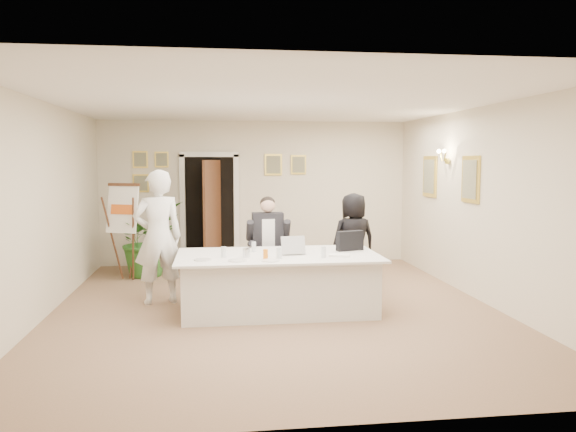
% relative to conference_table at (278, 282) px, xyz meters
% --- Properties ---
extents(floor, '(7.00, 7.00, 0.00)m').
position_rel_conference_table_xyz_m(floor, '(-0.03, 0.14, -0.39)').
color(floor, brown).
rests_on(floor, ground).
extents(ceiling, '(6.00, 7.00, 0.02)m').
position_rel_conference_table_xyz_m(ceiling, '(-0.03, 0.14, 2.41)').
color(ceiling, white).
rests_on(ceiling, wall_back).
extents(wall_back, '(6.00, 0.10, 2.80)m').
position_rel_conference_table_xyz_m(wall_back, '(-0.03, 3.64, 1.01)').
color(wall_back, beige).
rests_on(wall_back, floor).
extents(wall_front, '(6.00, 0.10, 2.80)m').
position_rel_conference_table_xyz_m(wall_front, '(-0.03, -3.36, 1.01)').
color(wall_front, beige).
rests_on(wall_front, floor).
extents(wall_left, '(0.10, 7.00, 2.80)m').
position_rel_conference_table_xyz_m(wall_left, '(-3.03, 0.14, 1.01)').
color(wall_left, beige).
rests_on(wall_left, floor).
extents(wall_right, '(0.10, 7.00, 2.80)m').
position_rel_conference_table_xyz_m(wall_right, '(2.97, 0.14, 1.01)').
color(wall_right, beige).
rests_on(wall_right, floor).
extents(doorway, '(1.14, 0.86, 2.20)m').
position_rel_conference_table_xyz_m(doorway, '(-0.91, 3.46, 0.65)').
color(doorway, black).
rests_on(doorway, floor).
extents(pictures_back_wall, '(3.40, 0.06, 0.80)m').
position_rel_conference_table_xyz_m(pictures_back_wall, '(-0.83, 3.61, 1.46)').
color(pictures_back_wall, '#E8C94F').
rests_on(pictures_back_wall, wall_back).
extents(pictures_right_wall, '(0.06, 2.20, 0.80)m').
position_rel_conference_table_xyz_m(pictures_right_wall, '(2.94, 1.34, 1.36)').
color(pictures_right_wall, '#E8C94F').
rests_on(pictures_right_wall, wall_right).
extents(wall_sconce, '(0.20, 0.30, 0.24)m').
position_rel_conference_table_xyz_m(wall_sconce, '(2.87, 1.34, 1.71)').
color(wall_sconce, gold).
rests_on(wall_sconce, wall_right).
extents(conference_table, '(2.69, 1.44, 0.78)m').
position_rel_conference_table_xyz_m(conference_table, '(0.00, 0.00, 0.00)').
color(conference_table, silver).
rests_on(conference_table, floor).
extents(seated_man, '(0.68, 0.72, 1.50)m').
position_rel_conference_table_xyz_m(seated_man, '(-0.03, 1.06, 0.36)').
color(seated_man, black).
rests_on(seated_man, floor).
extents(flip_chart, '(0.58, 0.46, 1.62)m').
position_rel_conference_table_xyz_m(flip_chart, '(-2.32, 2.27, 0.36)').
color(flip_chart, '#3D2913').
rests_on(flip_chart, floor).
extents(standing_man, '(0.79, 0.63, 1.90)m').
position_rel_conference_table_xyz_m(standing_man, '(-1.63, 0.64, 0.56)').
color(standing_man, white).
rests_on(standing_man, floor).
extents(standing_woman, '(0.81, 0.59, 1.51)m').
position_rel_conference_table_xyz_m(standing_woman, '(1.38, 1.35, 0.36)').
color(standing_woman, black).
rests_on(standing_woman, floor).
extents(potted_palm, '(1.56, 1.56, 1.32)m').
position_rel_conference_table_xyz_m(potted_palm, '(-2.03, 2.64, 0.26)').
color(potted_palm, '#2B6421').
rests_on(potted_palm, floor).
extents(laptop, '(0.37, 0.39, 0.28)m').
position_rel_conference_table_xyz_m(laptop, '(0.19, 0.01, 0.52)').
color(laptop, '#B7BABC').
rests_on(laptop, conference_table).
extents(laptop_bag, '(0.41, 0.22, 0.27)m').
position_rel_conference_table_xyz_m(laptop_bag, '(1.03, 0.19, 0.52)').
color(laptop_bag, black).
rests_on(laptop_bag, conference_table).
extents(paper_stack, '(0.31, 0.25, 0.03)m').
position_rel_conference_table_xyz_m(paper_stack, '(0.78, -0.26, 0.40)').
color(paper_stack, white).
rests_on(paper_stack, conference_table).
extents(plate_left, '(0.24, 0.24, 0.01)m').
position_rel_conference_table_xyz_m(plate_left, '(-0.99, -0.34, 0.39)').
color(plate_left, white).
rests_on(plate_left, conference_table).
extents(plate_mid, '(0.27, 0.27, 0.01)m').
position_rel_conference_table_xyz_m(plate_mid, '(-0.56, -0.45, 0.39)').
color(plate_mid, white).
rests_on(plate_mid, conference_table).
extents(plate_near, '(0.25, 0.25, 0.01)m').
position_rel_conference_table_xyz_m(plate_near, '(-0.15, -0.51, 0.39)').
color(plate_near, white).
rests_on(plate_near, conference_table).
extents(glass_a, '(0.08, 0.08, 0.14)m').
position_rel_conference_table_xyz_m(glass_a, '(-0.73, -0.15, 0.45)').
color(glass_a, silver).
rests_on(glass_a, conference_table).
extents(glass_b, '(0.08, 0.08, 0.14)m').
position_rel_conference_table_xyz_m(glass_b, '(-0.02, -0.35, 0.45)').
color(glass_b, silver).
rests_on(glass_b, conference_table).
extents(glass_c, '(0.07, 0.07, 0.14)m').
position_rel_conference_table_xyz_m(glass_c, '(0.56, -0.34, 0.45)').
color(glass_c, silver).
rests_on(glass_c, conference_table).
extents(glass_d, '(0.08, 0.08, 0.14)m').
position_rel_conference_table_xyz_m(glass_d, '(-0.31, 0.25, 0.45)').
color(glass_d, silver).
rests_on(glass_d, conference_table).
extents(oj_glass, '(0.07, 0.07, 0.13)m').
position_rel_conference_table_xyz_m(oj_glass, '(-0.20, -0.37, 0.45)').
color(oj_glass, orange).
rests_on(oj_glass, conference_table).
extents(steel_jug, '(0.12, 0.12, 0.11)m').
position_rel_conference_table_xyz_m(steel_jug, '(-0.43, -0.17, 0.44)').
color(steel_jug, silver).
rests_on(steel_jug, conference_table).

